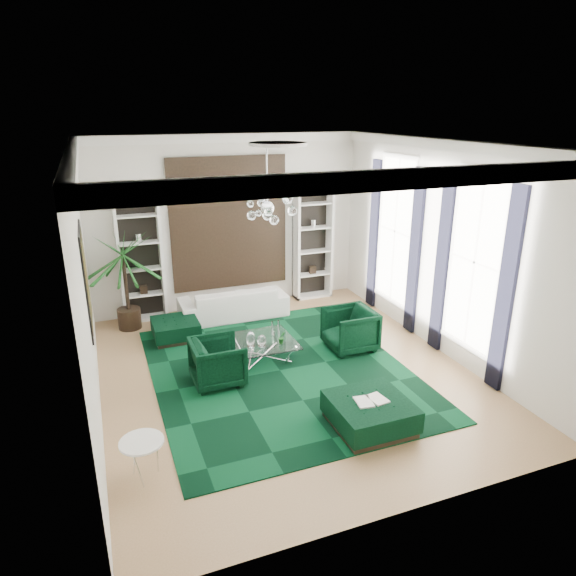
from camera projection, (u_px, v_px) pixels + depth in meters
name	position (u px, v px, depth m)	size (l,w,h in m)	color
floor	(285.00, 373.00, 8.81)	(6.00, 7.00, 0.02)	tan
ceiling	(285.00, 142.00, 7.55)	(6.00, 7.00, 0.02)	white
wall_back	(229.00, 223.00, 11.27)	(6.00, 0.02, 3.80)	silver
wall_front	(410.00, 363.00, 5.09)	(6.00, 0.02, 3.80)	silver
wall_left	(84.00, 289.00, 7.16)	(0.02, 7.00, 3.80)	silver
wall_right	(442.00, 249.00, 9.20)	(0.02, 7.00, 3.80)	silver
crown_molding	(285.00, 150.00, 7.58)	(6.00, 7.00, 0.18)	white
ceiling_medallion	(278.00, 144.00, 7.82)	(0.90, 0.90, 0.05)	white
tapestry	(229.00, 224.00, 11.23)	(2.50, 0.06, 2.80)	black
shelving_left	(140.00, 256.00, 10.60)	(0.90, 0.38, 2.80)	white
shelving_right	(313.00, 240.00, 11.92)	(0.90, 0.38, 2.80)	white
painting	(87.00, 280.00, 7.72)	(0.04, 1.30, 1.60)	black
window_near	(475.00, 262.00, 8.40)	(0.03, 1.10, 2.90)	white
curtain_near_a	(506.00, 292.00, 7.79)	(0.07, 0.30, 3.25)	black
curtain_near_b	(442.00, 264.00, 9.16)	(0.07, 0.30, 3.25)	black
window_far	(395.00, 231.00, 10.51)	(0.03, 1.10, 2.90)	white
curtain_far_a	(415.00, 253.00, 9.90)	(0.07, 0.30, 3.25)	black
curtain_far_b	(374.00, 235.00, 11.27)	(0.07, 0.30, 3.25)	black
rug	(280.00, 371.00, 8.84)	(4.20, 5.00, 0.02)	black
sofa	(233.00, 302.00, 11.04)	(2.29, 0.89, 0.67)	white
armchair_left	(218.00, 362.00, 8.36)	(0.81, 0.83, 0.76)	black
armchair_right	(350.00, 329.00, 9.54)	(0.85, 0.87, 0.79)	black
coffee_table	(263.00, 350.00, 9.18)	(1.11, 1.11, 0.38)	white
ottoman_side	(176.00, 330.00, 10.03)	(0.86, 0.86, 0.38)	black
ottoman_front	(370.00, 414.00, 7.23)	(1.06, 1.06, 0.42)	black
book	(371.00, 400.00, 7.15)	(0.45, 0.30, 0.03)	white
side_table	(143.00, 460.00, 6.22)	(0.53, 0.53, 0.51)	white
palm	(124.00, 269.00, 10.17)	(1.59, 1.59, 2.54)	#19591E
chandelier	(267.00, 208.00, 7.80)	(0.86, 0.86, 0.77)	white
table_plant	(282.00, 337.00, 8.97)	(0.13, 0.10, 0.23)	#19591E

